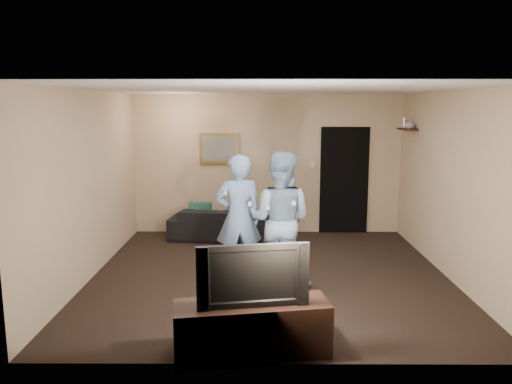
{
  "coord_description": "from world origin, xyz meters",
  "views": [
    {
      "loc": [
        -0.16,
        -6.81,
        2.37
      ],
      "look_at": [
        -0.2,
        0.3,
        1.15
      ],
      "focal_mm": 35.0,
      "sensor_mm": 36.0,
      "label": 1
    }
  ],
  "objects_px": {
    "tv_console": "(252,329)",
    "wii_player_left": "(239,218)",
    "wii_player_right": "(280,220)",
    "sofa": "(224,224)",
    "television": "(252,273)"
  },
  "relations": [
    {
      "from": "sofa",
      "to": "wii_player_left",
      "type": "relative_size",
      "value": 1.12
    },
    {
      "from": "tv_console",
      "to": "television",
      "type": "bearing_deg",
      "value": 0.0
    },
    {
      "from": "tv_console",
      "to": "wii_player_left",
      "type": "height_order",
      "value": "wii_player_left"
    },
    {
      "from": "television",
      "to": "wii_player_right",
      "type": "distance_m",
      "value": 1.9
    },
    {
      "from": "sofa",
      "to": "tv_console",
      "type": "xyz_separation_m",
      "value": [
        0.55,
        -4.26,
        -0.03
      ]
    },
    {
      "from": "sofa",
      "to": "television",
      "type": "bearing_deg",
      "value": 104.45
    },
    {
      "from": "sofa",
      "to": "television",
      "type": "relative_size",
      "value": 1.84
    },
    {
      "from": "tv_console",
      "to": "wii_player_left",
      "type": "relative_size",
      "value": 0.85
    },
    {
      "from": "television",
      "to": "wii_player_left",
      "type": "xyz_separation_m",
      "value": [
        -0.21,
        2.14,
        0.05
      ]
    },
    {
      "from": "tv_console",
      "to": "wii_player_left",
      "type": "bearing_deg",
      "value": 86.07
    },
    {
      "from": "sofa",
      "to": "wii_player_right",
      "type": "bearing_deg",
      "value": 117.61
    },
    {
      "from": "sofa",
      "to": "wii_player_right",
      "type": "height_order",
      "value": "wii_player_right"
    },
    {
      "from": "television",
      "to": "tv_console",
      "type": "bearing_deg",
      "value": 0.0
    },
    {
      "from": "tv_console",
      "to": "wii_player_right",
      "type": "height_order",
      "value": "wii_player_right"
    },
    {
      "from": "tv_console",
      "to": "television",
      "type": "distance_m",
      "value": 0.57
    }
  ]
}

